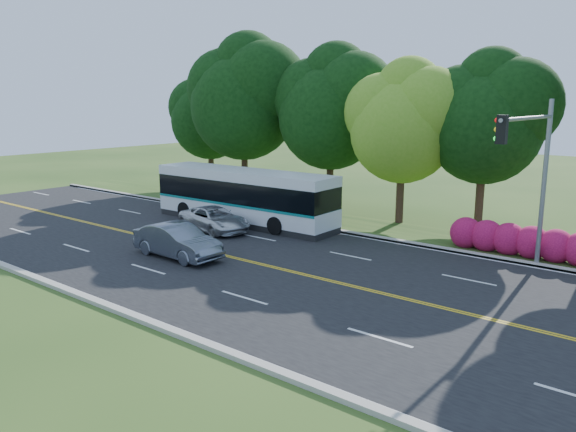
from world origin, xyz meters
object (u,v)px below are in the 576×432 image
Objects in this scene: sedan at (177,241)px; transit_bus at (243,197)px; traffic_signal at (533,160)px; suv at (214,219)px.

transit_bus is at bearing 21.59° from sedan.
transit_bus reaches higher than sedan.
suv is (-15.44, -2.23, -4.02)m from traffic_signal.
transit_bus is 7.64m from sedan.
suv is at bearing 29.48° from sedan.
transit_bus is (-15.56, 0.21, -3.14)m from traffic_signal.
sedan is (-12.93, -6.92, -3.90)m from traffic_signal.
sedan is 5.32m from suv.
transit_bus is at bearing 13.56° from suv.
traffic_signal is at bearing -1.81° from transit_bus.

